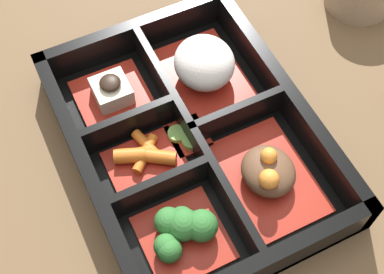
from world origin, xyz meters
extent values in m
plane|color=brown|center=(0.00, 0.00, 0.00)|extent=(3.00, 3.00, 0.00)
cube|color=black|center=(0.00, 0.00, 0.01)|extent=(0.32, 0.24, 0.01)
cube|color=black|center=(0.00, -0.11, 0.02)|extent=(0.32, 0.01, 0.05)
cube|color=black|center=(0.00, 0.11, 0.02)|extent=(0.32, 0.01, 0.05)
cube|color=black|center=(-0.15, 0.00, 0.02)|extent=(0.01, 0.24, 0.05)
cube|color=black|center=(0.15, 0.00, 0.02)|extent=(0.01, 0.24, 0.05)
cube|color=black|center=(0.00, 0.00, 0.02)|extent=(0.29, 0.01, 0.05)
cube|color=black|center=(-0.04, -0.05, 0.02)|extent=(0.01, 0.10, 0.05)
cube|color=black|center=(0.04, -0.05, 0.02)|extent=(0.01, 0.10, 0.05)
cube|color=black|center=(0.00, 0.05, 0.02)|extent=(0.01, 0.11, 0.05)
cube|color=maroon|center=(-0.07, 0.05, 0.01)|extent=(0.12, 0.09, 0.01)
ellipsoid|color=silver|center=(-0.07, 0.05, 0.04)|extent=(0.07, 0.07, 0.05)
cube|color=maroon|center=(0.07, 0.05, 0.01)|extent=(0.12, 0.09, 0.01)
ellipsoid|color=brown|center=(0.07, 0.05, 0.03)|extent=(0.06, 0.05, 0.03)
sphere|color=orange|center=(0.06, 0.05, 0.05)|extent=(0.02, 0.02, 0.02)
sphere|color=orange|center=(0.09, 0.04, 0.05)|extent=(0.02, 0.02, 0.02)
cube|color=maroon|center=(-0.09, -0.05, 0.01)|extent=(0.08, 0.08, 0.01)
cube|color=beige|center=(-0.09, -0.05, 0.03)|extent=(0.04, 0.04, 0.02)
ellipsoid|color=black|center=(-0.09, -0.05, 0.04)|extent=(0.02, 0.02, 0.01)
cube|color=maroon|center=(0.00, -0.05, 0.01)|extent=(0.06, 0.08, 0.01)
cylinder|color=#D1661E|center=(-0.01, -0.05, 0.02)|extent=(0.04, 0.04, 0.01)
cylinder|color=#D1661E|center=(-0.01, -0.07, 0.02)|extent=(0.03, 0.04, 0.02)
cylinder|color=#D1661E|center=(0.01, -0.04, 0.02)|extent=(0.03, 0.03, 0.01)
cylinder|color=#D1661E|center=(-0.01, -0.06, 0.02)|extent=(0.02, 0.03, 0.01)
cylinder|color=#D1661E|center=(-0.01, -0.04, 0.02)|extent=(0.04, 0.02, 0.01)
cube|color=maroon|center=(0.09, -0.05, 0.01)|extent=(0.08, 0.08, 0.01)
sphere|color=#2D6B2D|center=(0.10, -0.07, 0.03)|extent=(0.02, 0.02, 0.02)
sphere|color=#2D6B2D|center=(0.08, -0.05, 0.03)|extent=(0.02, 0.02, 0.02)
sphere|color=#2D6B2D|center=(0.09, -0.04, 0.03)|extent=(0.03, 0.03, 0.03)
sphere|color=#2D6B2D|center=(0.09, -0.05, 0.03)|extent=(0.03, 0.03, 0.03)
sphere|color=#2D6B2D|center=(0.10, -0.07, 0.03)|extent=(0.02, 0.02, 0.02)
sphere|color=#2D6B2D|center=(0.08, -0.06, 0.03)|extent=(0.03, 0.03, 0.03)
cube|color=maroon|center=(-0.01, 0.00, 0.01)|extent=(0.04, 0.04, 0.01)
cylinder|color=#75A84C|center=(-0.01, -0.01, 0.02)|extent=(0.02, 0.02, 0.01)
cylinder|color=#75A84C|center=(0.00, 0.00, 0.02)|extent=(0.02, 0.02, 0.01)
camera|label=1|loc=(0.26, -0.12, 0.50)|focal=50.00mm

